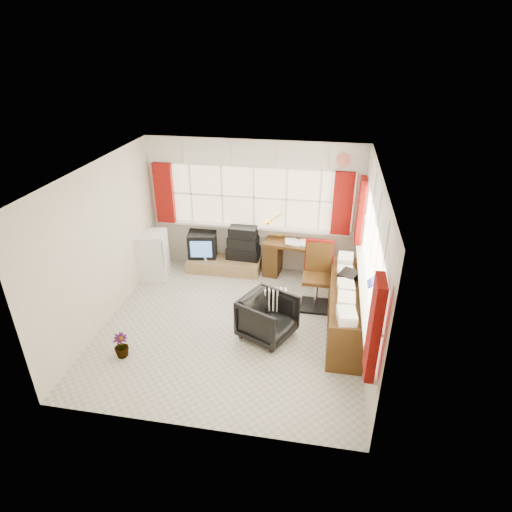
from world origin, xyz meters
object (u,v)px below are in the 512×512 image
Objects in this scene: mini_fridge at (153,255)px; crt_tv at (203,244)px; credenza at (345,309)px; office_chair at (268,317)px; desk at (298,257)px; desk_lamp at (280,220)px; tv_bench at (224,265)px; radiator at (273,310)px; task_chair at (318,272)px.

crt_tv is at bearing 33.82° from mini_fridge.
office_chair is at bearing -163.17° from credenza.
desk reaches higher than crt_tv.
desk is 2.75× the size of desk_lamp.
tv_bench is at bearing 18.56° from mini_fridge.
tv_bench is (-1.03, -0.29, -0.91)m from desk_lamp.
radiator is 0.72× the size of mini_fridge.
credenza is (1.11, 0.01, 0.14)m from radiator.
office_chair is at bearing -87.18° from desk_lamp.
office_chair is 2.54m from crt_tv.
mini_fridge is (-2.67, -0.50, 0.05)m from desk.
tv_bench is (-1.42, -0.08, -0.27)m from desk.
task_chair is 1.29× the size of mini_fridge.
desk is at bearing 81.29° from radiator.
desk is 2.04× the size of radiator.
radiator is (0.03, 0.33, -0.08)m from office_chair.
desk_lamp reaches higher than office_chair.
tv_bench is at bearing 146.29° from credenza.
tv_bench is at bearing -176.77° from desk.
desk_lamp is at bearing 124.50° from credenza.
desk_lamp is 1.58m from crt_tv.
task_chair reaches higher than tv_bench.
task_chair is at bearing -55.08° from desk_lamp.
desk is at bearing -1.30° from crt_tv.
desk_lamp reaches higher than radiator.
tv_bench is 1.58× the size of mini_fridge.
task_chair reaches higher than office_chair.
office_chair is at bearing -51.52° from crt_tv.
credenza is (0.86, -1.60, 0.00)m from desk.
mini_fridge is at bearing 172.41° from task_chair.
desk is 1.86m from crt_tv.
mini_fridge reaches higher than credenza.
desk is 2.16× the size of crt_tv.
mini_fridge is (-2.39, 1.45, 0.11)m from office_chair.
task_chair is 1.92× the size of crt_tv.
mini_fridge reaches higher than radiator.
desk_lamp is at bearing 151.07° from desk.
desk is 1.46× the size of mini_fridge.
radiator is at bearing -98.71° from desk.
crt_tv is (-2.26, 0.95, -0.12)m from task_chair.
mini_fridge is (-1.25, -0.42, 0.32)m from tv_bench.
desk is 1.82m from credenza.
task_chair is at bearing 47.63° from radiator.
task_chair reaches higher than crt_tv.
task_chair is 0.86m from credenza.
credenza is at bearing -33.71° from tv_bench.
office_chair is at bearing -58.60° from tv_bench.
credenza is 3.18m from crt_tv.
desk_lamp is at bearing 124.92° from task_chair.
task_chair is 2.45m from crt_tv.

